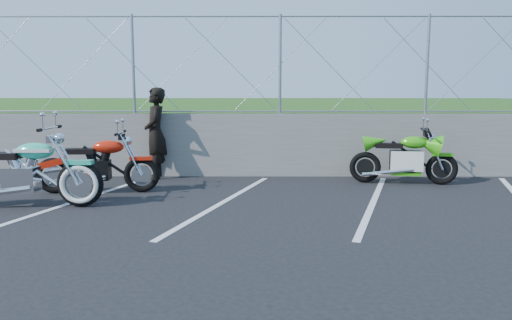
{
  "coord_description": "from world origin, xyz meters",
  "views": [
    {
      "loc": [
        0.54,
        -6.83,
        1.78
      ],
      "look_at": [
        0.51,
        1.3,
        0.64
      ],
      "focal_mm": 35.0,
      "sensor_mm": 36.0,
      "label": 1
    }
  ],
  "objects_px": {
    "naked_orange": "(99,167)",
    "sportbike_green": "(405,160)",
    "cruiser_turquoise": "(24,175)",
    "person_standing": "(156,133)"
  },
  "relations": [
    {
      "from": "naked_orange",
      "to": "person_standing",
      "type": "bearing_deg",
      "value": 61.03
    },
    {
      "from": "cruiser_turquoise",
      "to": "naked_orange",
      "type": "xyz_separation_m",
      "value": [
        0.81,
        1.07,
        -0.04
      ]
    },
    {
      "from": "sportbike_green",
      "to": "person_standing",
      "type": "xyz_separation_m",
      "value": [
        -4.87,
        0.6,
        0.47
      ]
    },
    {
      "from": "cruiser_turquoise",
      "to": "naked_orange",
      "type": "bearing_deg",
      "value": 52.53
    },
    {
      "from": "naked_orange",
      "to": "sportbike_green",
      "type": "bearing_deg",
      "value": 5.26
    },
    {
      "from": "sportbike_green",
      "to": "naked_orange",
      "type": "bearing_deg",
      "value": -162.25
    },
    {
      "from": "cruiser_turquoise",
      "to": "naked_orange",
      "type": "relative_size",
      "value": 1.16
    },
    {
      "from": "person_standing",
      "to": "cruiser_turquoise",
      "type": "bearing_deg",
      "value": -40.0
    },
    {
      "from": "cruiser_turquoise",
      "to": "sportbike_green",
      "type": "xyz_separation_m",
      "value": [
        6.38,
        1.94,
        -0.04
      ]
    },
    {
      "from": "cruiser_turquoise",
      "to": "sportbike_green",
      "type": "distance_m",
      "value": 6.67
    }
  ]
}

